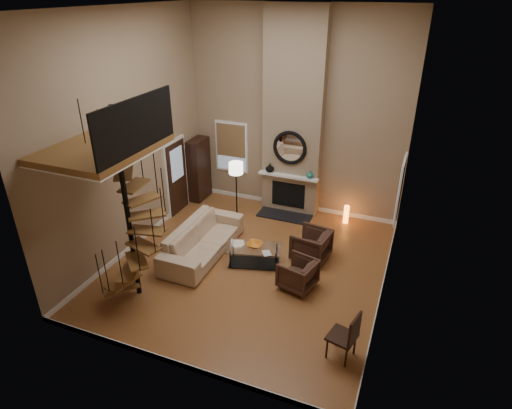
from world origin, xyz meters
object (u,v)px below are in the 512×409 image
at_px(armchair_near, 314,246).
at_px(accent_lamp, 346,214).
at_px(hutch, 199,169).
at_px(armchair_far, 300,275).
at_px(sofa, 202,239).
at_px(side_chair, 347,335).
at_px(coffee_table, 254,253).
at_px(floor_lamp, 236,173).

height_order(armchair_near, accent_lamp, armchair_near).
xyz_separation_m(hutch, accent_lamp, (4.45, 0.09, -0.70)).
bearing_deg(armchair_far, accent_lamp, -172.28).
bearing_deg(armchair_near, sofa, -65.08).
bearing_deg(armchair_near, side_chair, 33.50).
distance_m(hutch, sofa, 3.16).
bearing_deg(side_chair, accent_lamp, 101.11).
height_order(coffee_table, floor_lamp, floor_lamp).
distance_m(coffee_table, floor_lamp, 2.47).
distance_m(hutch, coffee_table, 3.97).
height_order(armchair_near, coffee_table, armchair_near).
relative_size(accent_lamp, side_chair, 0.53).
distance_m(hutch, side_chair, 7.22).
distance_m(sofa, coffee_table, 1.33).
bearing_deg(sofa, accent_lamp, -46.07).
bearing_deg(accent_lamp, coffee_table, -120.06).
relative_size(sofa, armchair_far, 3.64).
relative_size(armchair_near, floor_lamp, 0.48).
xyz_separation_m(sofa, accent_lamp, (2.92, 2.80, -0.15)).
distance_m(armchair_far, floor_lamp, 3.56).
bearing_deg(accent_lamp, sofa, -136.21).
height_order(sofa, coffee_table, sofa).
distance_m(armchair_near, armchair_far, 1.22).
height_order(armchair_near, floor_lamp, floor_lamp).
bearing_deg(coffee_table, floor_lamp, 124.32).
relative_size(coffee_table, floor_lamp, 0.81).
relative_size(coffee_table, side_chair, 1.41).
bearing_deg(hutch, side_chair, -41.35).
bearing_deg(floor_lamp, accent_lamp, 18.71).
bearing_deg(sofa, side_chair, -117.69).
relative_size(hutch, armchair_far, 2.54).
xyz_separation_m(armchair_far, coffee_table, (-1.26, 0.49, -0.07)).
bearing_deg(sofa, armchair_near, -73.28).
height_order(sofa, armchair_near, sofa).
xyz_separation_m(sofa, armchair_far, (2.58, -0.46, -0.04)).
xyz_separation_m(armchair_far, side_chair, (1.29, -1.59, 0.17)).
xyz_separation_m(floor_lamp, side_chair, (3.79, -3.89, -0.89)).
xyz_separation_m(armchair_near, accent_lamp, (0.37, 2.04, -0.10)).
relative_size(hutch, side_chair, 1.88).
distance_m(accent_lamp, side_chair, 4.95).
distance_m(coffee_table, accent_lamp, 3.20).
xyz_separation_m(armchair_far, accent_lamp, (0.34, 3.26, -0.10)).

